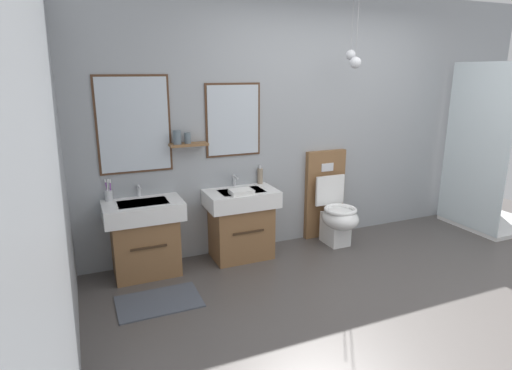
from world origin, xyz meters
The scene contains 13 objects.
ground_plane centered at (0.00, 0.00, -0.05)m, with size 6.67×4.83×0.10m, color #4C4744.
wall_back centered at (-0.02, 1.75, 1.33)m, with size 5.47×0.58×2.65m.
wall_left centered at (-2.67, 0.00, 1.33)m, with size 0.12×3.63×2.65m, color #999EA3.
bath_mat centered at (-2.00, 0.92, 0.01)m, with size 0.68×0.44×0.01m, color #474C56.
vanity_sink_left centered at (-2.00, 1.50, 0.38)m, with size 0.71×0.46×0.71m.
tap_on_left_sink centered at (-2.00, 1.67, 0.78)m, with size 0.03×0.13×0.11m.
vanity_sink_right centered at (-1.04, 1.50, 0.38)m, with size 0.71×0.46×0.71m.
tap_on_right_sink centered at (-1.04, 1.67, 0.78)m, with size 0.03×0.13×0.11m.
toilet centered at (0.04, 1.49, 0.38)m, with size 0.48×0.62×1.00m.
toothbrush_cup centered at (-2.27, 1.66, 0.76)m, with size 0.07×0.07×0.20m.
soap_dispenser centered at (-0.76, 1.67, 0.79)m, with size 0.06×0.06×0.20m.
folded_hand_towel centered at (-1.08, 1.37, 0.73)m, with size 0.22×0.16×0.04m, color white.
shower_tray centered at (1.99, 1.15, 0.41)m, with size 0.94×0.86×1.95m.
Camera 1 is at (-2.49, -2.28, 1.86)m, focal length 29.82 mm.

